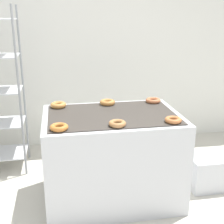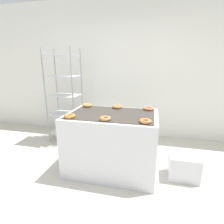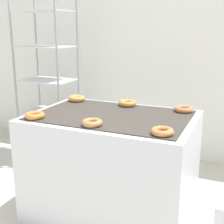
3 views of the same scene
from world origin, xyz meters
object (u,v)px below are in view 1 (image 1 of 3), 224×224
object	(u,v)px
donut_far_right	(153,100)
donut_near_left	(59,127)
fryer_machine	(112,157)
donut_far_left	(58,105)
donut_far_center	(107,102)
donut_near_center	(117,124)
donut_near_right	(173,120)
glaze_bin	(208,172)

from	to	relation	value
donut_far_right	donut_near_left	bearing A→B (deg)	-147.24
fryer_machine	donut_far_left	distance (m)	0.72
donut_far_center	donut_far_right	bearing A→B (deg)	-0.60
donut_near_left	donut_far_right	size ratio (longest dim) A/B	0.96
donut_near_left	donut_far_left	size ratio (longest dim) A/B	0.96
donut_near_left	donut_far_center	bearing A→B (deg)	52.01
fryer_machine	donut_near_center	distance (m)	0.55
fryer_machine	donut_far_center	size ratio (longest dim) A/B	8.17
donut_near_right	donut_far_left	bearing A→B (deg)	147.43
fryer_machine	donut_near_left	world-z (taller)	donut_near_left
fryer_machine	donut_far_left	world-z (taller)	donut_far_left
donut_near_center	donut_far_left	distance (m)	0.77
fryer_machine	donut_near_center	world-z (taller)	donut_near_center
glaze_bin	donut_near_center	size ratio (longest dim) A/B	2.75
donut_near_right	donut_near_center	bearing A→B (deg)	-179.22
fryer_machine	donut_near_center	size ratio (longest dim) A/B	8.75
donut_near_right	donut_far_center	world-z (taller)	donut_far_center
donut_near_center	donut_far_left	world-z (taller)	donut_far_left
donut_near_left	donut_far_left	distance (m)	0.61
donut_far_center	donut_far_right	xyz separation A→B (m)	(0.47, -0.00, -0.00)
donut_near_center	glaze_bin	bearing A→B (deg)	17.15
glaze_bin	donut_far_left	world-z (taller)	donut_far_left
donut_far_center	donut_near_center	bearing A→B (deg)	-91.83
donut_near_left	donut_far_center	xyz separation A→B (m)	(0.49, 0.62, 0.00)
donut_near_center	donut_far_center	bearing A→B (deg)	88.17
donut_near_center	donut_far_right	xyz separation A→B (m)	(0.49, 0.62, -0.00)
glaze_bin	donut_far_center	bearing A→B (deg)	162.73
donut_far_right	donut_near_center	bearing A→B (deg)	-128.74
donut_far_right	glaze_bin	bearing A→B (deg)	-30.38
donut_near_left	fryer_machine	bearing A→B (deg)	33.13
glaze_bin	donut_near_left	size ratio (longest dim) A/B	2.68
glaze_bin	donut_far_center	xyz separation A→B (m)	(-0.99, 0.31, 0.71)
donut_near_center	donut_far_left	bearing A→B (deg)	127.31
glaze_bin	donut_far_center	distance (m)	1.26
donut_near_left	donut_far_left	xyz separation A→B (m)	(0.00, 0.61, 0.00)
donut_near_left	donut_far_center	distance (m)	0.79
glaze_bin	donut_far_center	world-z (taller)	donut_far_center
donut_near_left	donut_near_right	xyz separation A→B (m)	(0.95, 0.01, -0.00)
fryer_machine	donut_near_center	bearing A→B (deg)	-92.12
fryer_machine	donut_far_center	world-z (taller)	donut_far_center
donut_near_center	donut_near_right	xyz separation A→B (m)	(0.48, 0.01, -0.00)
glaze_bin	donut_near_right	bearing A→B (deg)	-150.14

